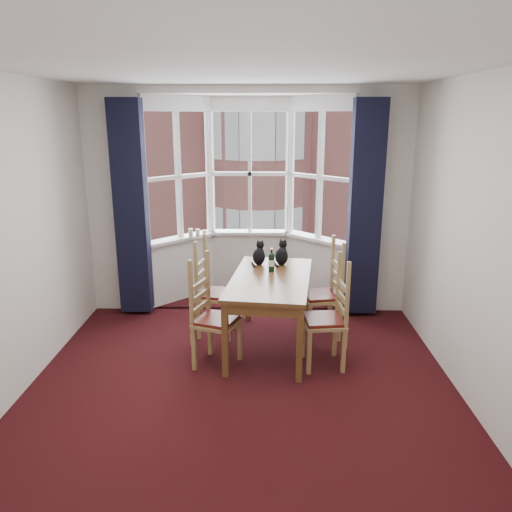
{
  "coord_description": "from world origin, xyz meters",
  "views": [
    {
      "loc": [
        0.21,
        -3.9,
        2.45
      ],
      "look_at": [
        0.12,
        1.05,
        1.05
      ],
      "focal_mm": 35.0,
      "sensor_mm": 36.0,
      "label": 1
    }
  ],
  "objects_px": {
    "chair_right_far": "(329,296)",
    "cat_left": "(259,255)",
    "chair_left_far": "(209,295)",
    "candle_tall": "(191,233)",
    "cat_right": "(282,255)",
    "candle_short": "(198,233)",
    "wine_bottle": "(271,261)",
    "candle_extra": "(204,233)",
    "chair_left_near": "(209,320)",
    "chair_right_near": "(332,321)",
    "dining_table": "(271,285)"
  },
  "relations": [
    {
      "from": "dining_table",
      "to": "chair_left_far",
      "type": "xyz_separation_m",
      "value": [
        -0.7,
        0.35,
        -0.24
      ]
    },
    {
      "from": "chair_right_far",
      "to": "chair_right_near",
      "type": "bearing_deg",
      "value": -93.83
    },
    {
      "from": "chair_right_far",
      "to": "candle_short",
      "type": "distance_m",
      "value": 2.08
    },
    {
      "from": "cat_right",
      "to": "chair_right_near",
      "type": "bearing_deg",
      "value": -61.01
    },
    {
      "from": "candle_tall",
      "to": "candle_short",
      "type": "xyz_separation_m",
      "value": [
        0.09,
        0.03,
        -0.01
      ]
    },
    {
      "from": "chair_left_far",
      "to": "chair_right_far",
      "type": "xyz_separation_m",
      "value": [
        1.36,
        -0.04,
        0.0
      ]
    },
    {
      "from": "candle_short",
      "to": "cat_right",
      "type": "bearing_deg",
      "value": -43.32
    },
    {
      "from": "dining_table",
      "to": "chair_left_near",
      "type": "distance_m",
      "value": 0.78
    },
    {
      "from": "candle_tall",
      "to": "candle_short",
      "type": "bearing_deg",
      "value": 18.2
    },
    {
      "from": "wine_bottle",
      "to": "dining_table",
      "type": "bearing_deg",
      "value": -92.54
    },
    {
      "from": "candle_short",
      "to": "candle_extra",
      "type": "height_order",
      "value": "candle_short"
    },
    {
      "from": "cat_right",
      "to": "chair_left_near",
      "type": "bearing_deg",
      "value": -130.73
    },
    {
      "from": "chair_left_far",
      "to": "cat_left",
      "type": "height_order",
      "value": "cat_left"
    },
    {
      "from": "chair_left_far",
      "to": "candle_tall",
      "type": "height_order",
      "value": "candle_tall"
    },
    {
      "from": "chair_right_near",
      "to": "wine_bottle",
      "type": "distance_m",
      "value": 0.96
    },
    {
      "from": "dining_table",
      "to": "chair_right_far",
      "type": "bearing_deg",
      "value": 25.26
    },
    {
      "from": "cat_right",
      "to": "candle_tall",
      "type": "xyz_separation_m",
      "value": [
        -1.19,
        1.01,
        0.02
      ]
    },
    {
      "from": "candle_short",
      "to": "chair_left_far",
      "type": "bearing_deg",
      "value": -76.98
    },
    {
      "from": "cat_left",
      "to": "chair_right_near",
      "type": "bearing_deg",
      "value": -49.46
    },
    {
      "from": "chair_left_near",
      "to": "candle_tall",
      "type": "relative_size",
      "value": 7.7
    },
    {
      "from": "chair_left_far",
      "to": "candle_tall",
      "type": "bearing_deg",
      "value": 107.61
    },
    {
      "from": "cat_right",
      "to": "candle_extra",
      "type": "distance_m",
      "value": 1.46
    },
    {
      "from": "chair_left_near",
      "to": "cat_left",
      "type": "height_order",
      "value": "cat_left"
    },
    {
      "from": "wine_bottle",
      "to": "candle_tall",
      "type": "height_order",
      "value": "wine_bottle"
    },
    {
      "from": "chair_right_far",
      "to": "cat_left",
      "type": "relative_size",
      "value": 3.27
    },
    {
      "from": "cat_right",
      "to": "candle_extra",
      "type": "height_order",
      "value": "cat_right"
    },
    {
      "from": "cat_left",
      "to": "candle_extra",
      "type": "xyz_separation_m",
      "value": [
        -0.75,
        1.06,
        0.01
      ]
    },
    {
      "from": "cat_right",
      "to": "candle_tall",
      "type": "bearing_deg",
      "value": 139.79
    },
    {
      "from": "cat_left",
      "to": "candle_short",
      "type": "bearing_deg",
      "value": 128.89
    },
    {
      "from": "candle_extra",
      "to": "chair_left_far",
      "type": "bearing_deg",
      "value": -81.27
    },
    {
      "from": "chair_left_far",
      "to": "chair_left_near",
      "type": "bearing_deg",
      "value": -84.27
    },
    {
      "from": "chair_right_near",
      "to": "candle_extra",
      "type": "xyz_separation_m",
      "value": [
        -1.5,
        1.93,
        0.44
      ]
    },
    {
      "from": "candle_extra",
      "to": "wine_bottle",
      "type": "bearing_deg",
      "value": -56.34
    },
    {
      "from": "cat_right",
      "to": "wine_bottle",
      "type": "xyz_separation_m",
      "value": [
        -0.12,
        -0.28,
        0.0
      ]
    },
    {
      "from": "wine_bottle",
      "to": "chair_right_near",
      "type": "bearing_deg",
      "value": -44.43
    },
    {
      "from": "chair_right_far",
      "to": "cat_left",
      "type": "xyz_separation_m",
      "value": [
        -0.79,
        0.17,
        0.44
      ]
    },
    {
      "from": "candle_tall",
      "to": "chair_right_far",
      "type": "bearing_deg",
      "value": -34.35
    },
    {
      "from": "chair_right_near",
      "to": "chair_left_near",
      "type": "bearing_deg",
      "value": -179.93
    },
    {
      "from": "dining_table",
      "to": "cat_right",
      "type": "distance_m",
      "value": 0.54
    },
    {
      "from": "candle_tall",
      "to": "candle_short",
      "type": "height_order",
      "value": "candle_tall"
    },
    {
      "from": "chair_left_near",
      "to": "candle_extra",
      "type": "height_order",
      "value": "candle_extra"
    },
    {
      "from": "chair_right_near",
      "to": "chair_right_far",
      "type": "xyz_separation_m",
      "value": [
        0.05,
        0.7,
        0.0
      ]
    },
    {
      "from": "candle_tall",
      "to": "candle_short",
      "type": "distance_m",
      "value": 0.1
    },
    {
      "from": "chair_right_near",
      "to": "candle_extra",
      "type": "relative_size",
      "value": 10.39
    },
    {
      "from": "wine_bottle",
      "to": "chair_right_far",
      "type": "bearing_deg",
      "value": 9.62
    },
    {
      "from": "chair_left_far",
      "to": "cat_left",
      "type": "xyz_separation_m",
      "value": [
        0.57,
        0.13,
        0.44
      ]
    },
    {
      "from": "wine_bottle",
      "to": "candle_extra",
      "type": "bearing_deg",
      "value": 123.66
    },
    {
      "from": "chair_right_far",
      "to": "wine_bottle",
      "type": "distance_m",
      "value": 0.8
    },
    {
      "from": "dining_table",
      "to": "wine_bottle",
      "type": "height_order",
      "value": "wine_bottle"
    },
    {
      "from": "cat_left",
      "to": "chair_right_far",
      "type": "bearing_deg",
      "value": -11.86
    }
  ]
}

